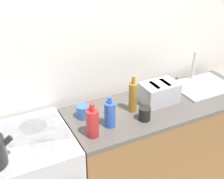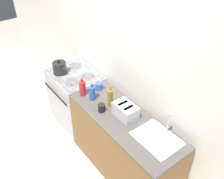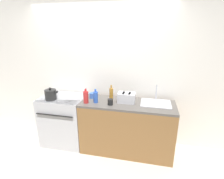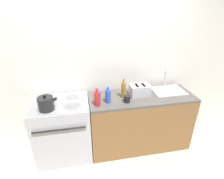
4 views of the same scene
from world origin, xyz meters
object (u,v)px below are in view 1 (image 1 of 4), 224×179
at_px(toaster, 159,93).
at_px(cup_black, 145,114).
at_px(bottle_red, 92,123).
at_px(bottle_blue, 110,114).
at_px(cup_blue, 83,112).
at_px(bottle_amber, 133,97).

bearing_deg(toaster, cup_black, -145.11).
distance_m(bottle_red, cup_black, 0.41).
height_order(toaster, bottle_red, bottle_red).
height_order(bottle_blue, cup_blue, bottle_blue).
distance_m(bottle_amber, cup_black, 0.16).
relative_size(bottle_blue, cup_black, 2.37).
xyz_separation_m(bottle_red, bottle_blue, (0.15, 0.05, -0.01)).
height_order(bottle_red, bottle_blue, bottle_red).
height_order(toaster, bottle_blue, bottle_blue).
relative_size(toaster, bottle_blue, 1.24).
height_order(cup_blue, cup_black, cup_black).
relative_size(bottle_red, bottle_blue, 1.06).
bearing_deg(bottle_amber, cup_blue, 167.01).
relative_size(cup_blue, cup_black, 0.98).
bearing_deg(bottle_blue, toaster, 14.02).
relative_size(bottle_red, cup_blue, 2.56).
distance_m(bottle_red, bottle_blue, 0.16).
bearing_deg(bottle_red, bottle_blue, 18.07).
distance_m(toaster, bottle_amber, 0.26).
bearing_deg(cup_blue, bottle_amber, -12.99).
xyz_separation_m(bottle_red, cup_black, (0.41, 0.01, -0.05)).
bearing_deg(toaster, bottle_amber, -174.73).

